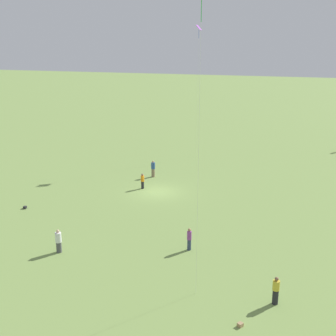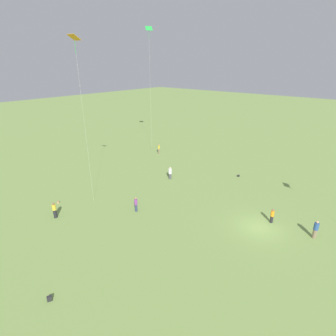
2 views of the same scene
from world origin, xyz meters
TOP-DOWN VIEW (x-y plane):
  - ground_plane at (0.00, 0.00)m, footprint 240.00×240.00m
  - person_0 at (17.50, 12.18)m, footprint 0.51×0.51m
  - person_2 at (14.52, -3.58)m, footprint 0.54×0.54m
  - person_3 at (-0.65, -1.78)m, footprint 0.45×0.45m
  - person_4 at (23.24, -10.94)m, footprint 0.44×0.44m
  - person_5 at (-4.70, -1.80)m, footprint 0.60×0.60m
  - person_6 at (11.79, 5.70)m, footprint 0.47×0.47m
  - kite_1 at (25.77, -11.68)m, footprint 1.31×1.38m
  - kite_3 at (17.53, 7.33)m, footprint 1.12×1.03m
  - picnic_bag_0 at (7.35, -10.64)m, footprint 0.31×0.30m
  - picnic_bag_1 at (20.27, 10.38)m, footprint 0.40×0.39m
  - picnic_bag_2 at (7.73, 17.89)m, footprint 0.33×0.38m

SIDE VIEW (x-z plane):
  - ground_plane at x=0.00m, z-range 0.00..0.00m
  - picnic_bag_0 at x=7.35m, z-range 0.00..0.22m
  - picnic_bag_1 at x=20.27m, z-range 0.00..0.22m
  - picnic_bag_2 at x=7.73m, z-range 0.00..0.39m
  - person_3 at x=-0.65m, z-range 0.00..1.61m
  - person_6 at x=11.79m, z-range 0.01..1.76m
  - person_2 at x=14.52m, z-range -0.02..1.79m
  - person_0 at x=17.50m, z-range -0.01..1.79m
  - person_5 at x=-4.70m, z-range -0.01..1.86m
  - person_4 at x=23.24m, z-range 0.01..1.84m
  - kite_3 at x=17.53m, z-range 7.91..25.93m
  - kite_1 at x=25.77m, z-range 9.21..30.29m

